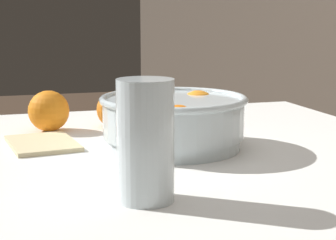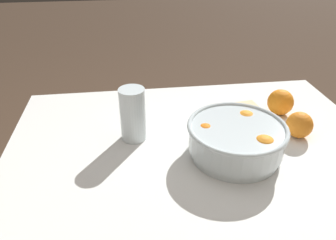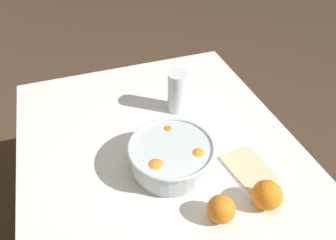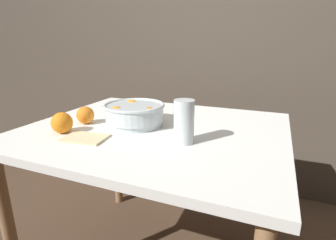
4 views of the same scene
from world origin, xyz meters
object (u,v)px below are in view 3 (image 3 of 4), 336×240
at_px(orange_loose_near_bowl, 267,195).
at_px(orange_loose_front, 221,209).
at_px(fruit_bowl, 172,156).
at_px(juice_glass, 178,94).

height_order(orange_loose_near_bowl, orange_loose_front, orange_loose_near_bowl).
relative_size(fruit_bowl, juice_glass, 1.67).
bearing_deg(orange_loose_near_bowl, juice_glass, 9.64).
relative_size(juice_glass, orange_loose_front, 2.04).
bearing_deg(juice_glass, orange_loose_near_bowl, -170.36).
distance_m(juice_glass, orange_loose_front, 0.48).
relative_size(orange_loose_near_bowl, orange_loose_front, 1.09).
xyz_separation_m(juice_glass, orange_loose_near_bowl, (-0.47, -0.08, -0.03)).
bearing_deg(juice_glass, orange_loose_front, 173.48).
bearing_deg(orange_loose_front, juice_glass, -6.52).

